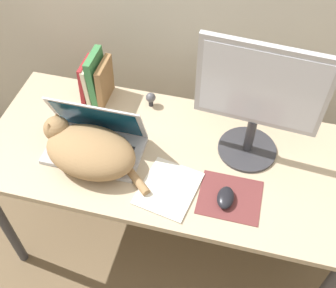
# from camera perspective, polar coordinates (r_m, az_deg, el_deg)

# --- Properties ---
(desk) EXTENTS (1.49, 0.66, 0.73)m
(desk) POSITION_cam_1_polar(r_m,az_deg,el_deg) (1.74, -0.04, -2.84)
(desk) COLOR tan
(desk) RESTS_ON ground_plane
(laptop) EXTENTS (0.38, 0.23, 0.23)m
(laptop) POSITION_cam_1_polar(r_m,az_deg,el_deg) (1.69, -9.78, 0.47)
(laptop) COLOR #B7B7BC
(laptop) RESTS_ON desk
(cat) EXTENTS (0.47, 0.28, 0.15)m
(cat) POSITION_cam_1_polar(r_m,az_deg,el_deg) (1.63, -10.76, -0.81)
(cat) COLOR #99754C
(cat) RESTS_ON desk
(external_monitor) EXTENTS (0.45, 0.23, 0.51)m
(external_monitor) POSITION_cam_1_polar(r_m,az_deg,el_deg) (1.52, 12.12, 5.93)
(external_monitor) COLOR #333338
(external_monitor) RESTS_ON desk
(mousepad) EXTENTS (0.23, 0.20, 0.00)m
(mousepad) POSITION_cam_1_polar(r_m,az_deg,el_deg) (1.57, 8.38, -7.15)
(mousepad) COLOR brown
(mousepad) RESTS_ON desk
(computer_mouse) EXTENTS (0.06, 0.10, 0.03)m
(computer_mouse) POSITION_cam_1_polar(r_m,az_deg,el_deg) (1.55, 7.80, -7.21)
(computer_mouse) COLOR black
(computer_mouse) RESTS_ON mousepad
(book_row) EXTENTS (0.11, 0.15, 0.23)m
(book_row) POSITION_cam_1_polar(r_m,az_deg,el_deg) (1.86, -9.69, 8.65)
(book_row) COLOR maroon
(book_row) RESTS_ON desk
(notepad) EXTENTS (0.24, 0.27, 0.01)m
(notepad) POSITION_cam_1_polar(r_m,az_deg,el_deg) (1.58, 0.07, -6.04)
(notepad) COLOR silver
(notepad) RESTS_ON desk
(webcam) EXTENTS (0.04, 0.04, 0.07)m
(webcam) POSITION_cam_1_polar(r_m,az_deg,el_deg) (1.84, -2.36, 6.23)
(webcam) COLOR #232328
(webcam) RESTS_ON desk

